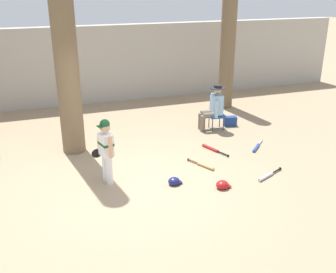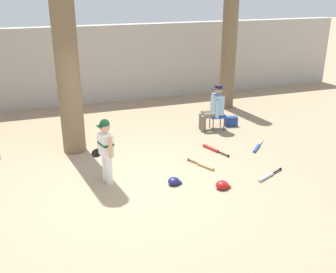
# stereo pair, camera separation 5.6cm
# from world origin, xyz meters

# --- Properties ---
(ground_plane) EXTENTS (60.00, 60.00, 0.00)m
(ground_plane) POSITION_xyz_m (0.00, 0.00, 0.00)
(ground_plane) COLOR #9E8466
(concrete_back_wall) EXTENTS (18.00, 0.36, 2.42)m
(concrete_back_wall) POSITION_xyz_m (0.00, 5.90, 1.21)
(concrete_back_wall) COLOR #ADA89E
(concrete_back_wall) RESTS_ON ground
(tree_near_player) EXTENTS (0.84, 0.84, 6.34)m
(tree_near_player) POSITION_xyz_m (-0.89, 2.08, 2.73)
(tree_near_player) COLOR brown
(tree_near_player) RESTS_ON ground
(tree_behind_spectator) EXTENTS (0.64, 0.64, 4.50)m
(tree_behind_spectator) POSITION_xyz_m (3.99, 4.06, 1.94)
(tree_behind_spectator) COLOR brown
(tree_behind_spectator) RESTS_ON ground
(young_ballplayer) EXTENTS (0.42, 0.57, 1.31)m
(young_ballplayer) POSITION_xyz_m (-0.47, 0.29, 0.74)
(young_ballplayer) COLOR white
(young_ballplayer) RESTS_ON ground
(folding_stool) EXTENTS (0.45, 0.45, 0.41)m
(folding_stool) POSITION_xyz_m (2.85, 2.30, 0.36)
(folding_stool) COLOR #194C9E
(folding_stool) RESTS_ON ground
(seated_spectator) EXTENTS (0.67, 0.54, 1.20)m
(seated_spectator) POSITION_xyz_m (2.75, 2.31, 0.64)
(seated_spectator) COLOR #6B6051
(seated_spectator) RESTS_ON ground
(handbag_beside_stool) EXTENTS (0.37, 0.24, 0.26)m
(handbag_beside_stool) POSITION_xyz_m (3.32, 2.40, 0.13)
(handbag_beside_stool) COLOR navy
(handbag_beside_stool) RESTS_ON ground
(bat_aluminum_silver) EXTENTS (0.73, 0.38, 0.07)m
(bat_aluminum_silver) POSITION_xyz_m (2.61, -0.57, 0.03)
(bat_aluminum_silver) COLOR #B7BCC6
(bat_aluminum_silver) RESTS_ON ground
(bat_blue_youth) EXTENTS (0.60, 0.60, 0.07)m
(bat_blue_youth) POSITION_xyz_m (3.19, 0.80, 0.03)
(bat_blue_youth) COLOR #2347AD
(bat_blue_youth) RESTS_ON ground
(bat_wood_tan) EXTENTS (0.38, 0.66, 0.07)m
(bat_wood_tan) POSITION_xyz_m (1.60, 0.29, 0.03)
(bat_wood_tan) COLOR tan
(bat_wood_tan) RESTS_ON ground
(bat_red_barrel) EXTENTS (0.34, 0.79, 0.07)m
(bat_red_barrel) POSITION_xyz_m (2.15, 1.04, 0.03)
(bat_red_barrel) COLOR red
(bat_red_barrel) RESTS_ON ground
(batting_helmet_navy) EXTENTS (0.28, 0.21, 0.16)m
(batting_helmet_navy) POSITION_xyz_m (0.74, -0.23, 0.07)
(batting_helmet_navy) COLOR navy
(batting_helmet_navy) RESTS_ON ground
(batting_helmet_red) EXTENTS (0.29, 0.22, 0.17)m
(batting_helmet_red) POSITION_xyz_m (1.55, -0.68, 0.07)
(batting_helmet_red) COLOR #A81919
(batting_helmet_red) RESTS_ON ground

